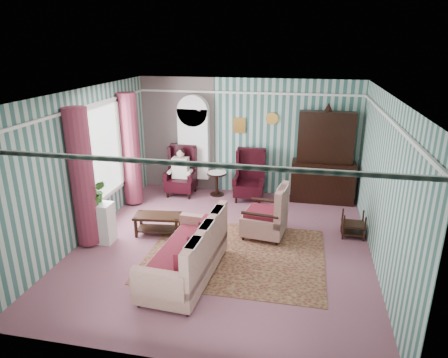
% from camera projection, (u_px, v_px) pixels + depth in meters
% --- Properties ---
extents(floor, '(6.00, 6.00, 0.00)m').
position_uv_depth(floor, '(223.00, 246.00, 7.69)').
color(floor, '#874F5C').
rests_on(floor, ground).
extents(room_shell, '(5.53, 6.02, 2.91)m').
position_uv_depth(room_shell, '(192.00, 140.00, 7.31)').
color(room_shell, '#356058').
rests_on(room_shell, ground).
extents(bookcase, '(0.80, 0.28, 2.24)m').
position_uv_depth(bookcase, '(194.00, 149.00, 10.21)').
color(bookcase, white).
rests_on(bookcase, floor).
extents(dresser_hutch, '(1.50, 0.56, 2.36)m').
position_uv_depth(dresser_hutch, '(325.00, 155.00, 9.46)').
color(dresser_hutch, black).
rests_on(dresser_hutch, floor).
extents(wingback_left, '(0.76, 0.80, 1.25)m').
position_uv_depth(wingback_left, '(181.00, 171.00, 10.06)').
color(wingback_left, black).
rests_on(wingback_left, floor).
extents(wingback_right, '(0.76, 0.80, 1.25)m').
position_uv_depth(wingback_right, '(249.00, 176.00, 9.73)').
color(wingback_right, black).
rests_on(wingback_right, floor).
extents(seated_woman, '(0.44, 0.40, 1.18)m').
position_uv_depth(seated_woman, '(181.00, 173.00, 10.07)').
color(seated_woman, silver).
rests_on(seated_woman, floor).
extents(round_side_table, '(0.50, 0.50, 0.60)m').
position_uv_depth(round_side_table, '(217.00, 184.00, 10.13)').
color(round_side_table, black).
rests_on(round_side_table, floor).
extents(nest_table, '(0.45, 0.38, 0.54)m').
position_uv_depth(nest_table, '(353.00, 224.00, 7.97)').
color(nest_table, black).
rests_on(nest_table, floor).
extents(plant_stand, '(0.55, 0.35, 0.80)m').
position_uv_depth(plant_stand, '(99.00, 222.00, 7.74)').
color(plant_stand, silver).
rests_on(plant_stand, floor).
extents(rug, '(3.20, 2.60, 0.01)m').
position_uv_depth(rug, '(236.00, 255.00, 7.35)').
color(rug, '#501A1E').
rests_on(rug, floor).
extents(sofa, '(1.10, 2.13, 1.04)m').
position_uv_depth(sofa, '(184.00, 250.00, 6.49)').
color(sofa, beige).
rests_on(sofa, floor).
extents(floral_armchair, '(0.91, 0.99, 0.94)m').
position_uv_depth(floral_armchair, '(264.00, 214.00, 7.94)').
color(floral_armchair, '#B6B08D').
rests_on(floral_armchair, floor).
extents(coffee_table, '(0.98, 0.55, 0.43)m').
position_uv_depth(coffee_table, '(158.00, 225.00, 8.08)').
color(coffee_table, black).
rests_on(coffee_table, floor).
extents(potted_plant_a, '(0.47, 0.43, 0.43)m').
position_uv_depth(potted_plant_a, '(94.00, 194.00, 7.47)').
color(potted_plant_a, '#244E18').
rests_on(potted_plant_a, plant_stand).
extents(potted_plant_b, '(0.29, 0.26, 0.44)m').
position_uv_depth(potted_plant_b, '(99.00, 191.00, 7.62)').
color(potted_plant_b, '#22591B').
rests_on(potted_plant_b, plant_stand).
extents(potted_plant_c, '(0.23, 0.23, 0.38)m').
position_uv_depth(potted_plant_c, '(91.00, 193.00, 7.60)').
color(potted_plant_c, '#1A541A').
rests_on(potted_plant_c, plant_stand).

